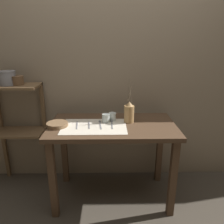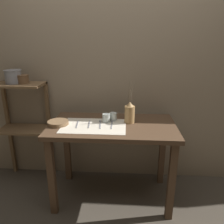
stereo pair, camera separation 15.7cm
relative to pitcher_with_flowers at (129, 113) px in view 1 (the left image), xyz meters
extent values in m
plane|color=#473F35|center=(-0.16, -0.05, -0.89)|extent=(12.00, 12.00, 0.00)
cube|color=gray|center=(-0.16, 0.38, 0.31)|extent=(7.00, 0.06, 2.40)
cube|color=#4C3523|center=(-0.16, -0.05, -0.12)|extent=(1.18, 0.65, 0.04)
cube|color=#4C3523|center=(-0.69, -0.32, -0.51)|extent=(0.06, 0.06, 0.76)
cube|color=#4C3523|center=(0.37, -0.32, -0.51)|extent=(0.06, 0.06, 0.76)
cube|color=#4C3523|center=(-0.69, 0.21, -0.51)|extent=(0.06, 0.06, 0.76)
cube|color=#4C3523|center=(0.37, 0.21, -0.51)|extent=(0.06, 0.06, 0.76)
cube|color=brown|center=(-1.15, 0.19, 0.22)|extent=(0.52, 0.29, 0.02)
cube|color=brown|center=(-1.15, 0.19, -0.27)|extent=(0.52, 0.29, 0.02)
cube|color=brown|center=(-1.39, 0.31, -0.33)|extent=(0.04, 0.04, 1.12)
cube|color=brown|center=(-0.90, 0.31, -0.33)|extent=(0.04, 0.04, 1.12)
cube|color=beige|center=(-0.33, -0.11, -0.09)|extent=(0.58, 0.38, 0.00)
cylinder|color=#A87F4C|center=(0.00, 0.00, -0.01)|extent=(0.09, 0.09, 0.16)
cone|color=#A87F4C|center=(0.00, 0.00, 0.09)|extent=(0.07, 0.07, 0.04)
cylinder|color=brown|center=(0.00, 0.00, 0.18)|extent=(0.03, 0.04, 0.13)
cylinder|color=brown|center=(0.01, 0.00, 0.17)|extent=(0.02, 0.02, 0.13)
cylinder|color=brown|center=(-0.01, 0.01, 0.22)|extent=(0.02, 0.02, 0.22)
cylinder|color=brown|center=(0.01, 0.02, 0.20)|extent=(0.05, 0.01, 0.18)
cylinder|color=brown|center=(0.00, 0.00, 0.20)|extent=(0.03, 0.04, 0.18)
cylinder|color=brown|center=(-0.66, -0.10, -0.08)|extent=(0.19, 0.19, 0.04)
cylinder|color=#B7C1BC|center=(-0.22, -0.01, -0.05)|extent=(0.07, 0.07, 0.08)
cylinder|color=#B7C1BC|center=(-0.16, 0.04, -0.05)|extent=(0.07, 0.07, 0.08)
cube|color=gray|center=(-0.48, -0.09, -0.09)|extent=(0.03, 0.18, 0.00)
cube|color=gray|center=(-0.37, -0.08, -0.09)|extent=(0.03, 0.18, 0.00)
cube|color=gray|center=(-0.27, -0.09, -0.09)|extent=(0.03, 0.18, 0.00)
sphere|color=gray|center=(-0.28, 0.00, -0.09)|extent=(0.02, 0.02, 0.02)
cube|color=gray|center=(-0.16, -0.09, -0.09)|extent=(0.01, 0.18, 0.00)
sphere|color=gray|center=(-0.16, 0.00, -0.09)|extent=(0.02, 0.02, 0.02)
cylinder|color=gray|center=(-1.18, 0.19, 0.30)|extent=(0.16, 0.16, 0.14)
cylinder|color=gray|center=(-1.18, 0.19, 0.36)|extent=(0.17, 0.17, 0.01)
cylinder|color=brown|center=(-1.08, 0.19, 0.28)|extent=(0.11, 0.11, 0.09)
cylinder|color=brown|center=(-1.08, 0.19, 0.32)|extent=(0.12, 0.12, 0.01)
camera|label=1|loc=(-0.19, -1.95, 0.65)|focal=35.00mm
camera|label=2|loc=(-0.04, -1.95, 0.65)|focal=35.00mm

